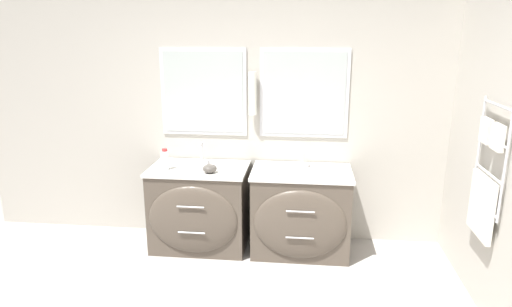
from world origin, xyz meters
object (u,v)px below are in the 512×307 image
Objects in this scene: vanity_right at (301,212)px; vanity_left at (199,208)px; toiletry_bottle at (165,160)px; amenity_bowl at (210,169)px.

vanity_left is at bearing 180.00° from vanity_right.
toiletry_bottle reaches higher than amenity_bowl.
vanity_right is 4.61× the size of toiletry_bottle.
amenity_bowl reaches higher than vanity_left.
toiletry_bottle is at bearing -177.31° from vanity_right.
toiletry_bottle is at bearing 173.27° from amenity_bowl.
amenity_bowl is (0.14, -0.11, 0.43)m from vanity_left.
vanity_right is at bearing 0.00° from vanity_left.
amenity_bowl is (0.43, -0.05, -0.05)m from toiletry_bottle.
toiletry_bottle reaches higher than vanity_left.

